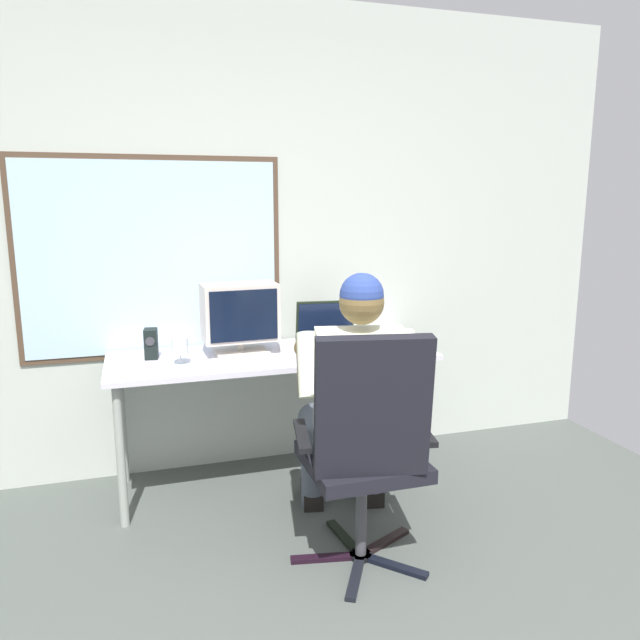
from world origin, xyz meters
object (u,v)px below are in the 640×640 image
(person_seated, at_px, (355,403))
(crt_monitor, at_px, (240,314))
(wine_glass, at_px, (180,347))
(desk_speaker, at_px, (151,344))
(office_chair, at_px, (367,440))
(coffee_mug, at_px, (388,342))
(desk, at_px, (273,365))
(laptop, at_px, (328,334))

(person_seated, relative_size, crt_monitor, 3.15)
(wine_glass, bearing_deg, desk_speaker, 128.12)
(person_seated, distance_m, wine_glass, 0.95)
(office_chair, distance_m, person_seated, 0.28)
(crt_monitor, height_order, wine_glass, crt_monitor)
(coffee_mug, bearing_deg, desk, 168.01)
(desk, height_order, wine_glass, wine_glass)
(office_chair, height_order, person_seated, person_seated)
(office_chair, relative_size, laptop, 2.87)
(coffee_mug, bearing_deg, person_seated, -125.67)
(desk, relative_size, desk_speaker, 11.02)
(crt_monitor, height_order, laptop, crt_monitor)
(crt_monitor, xyz_separation_m, desk_speaker, (-0.47, 0.04, -0.14))
(crt_monitor, distance_m, desk_speaker, 0.49)
(wine_glass, bearing_deg, office_chair, -51.66)
(crt_monitor, bearing_deg, office_chair, -70.75)
(person_seated, relative_size, wine_glass, 8.91)
(office_chair, xyz_separation_m, desk_speaker, (-0.82, 1.03, 0.23))
(wine_glass, distance_m, desk_speaker, 0.22)
(office_chair, xyz_separation_m, laptop, (0.16, 1.03, 0.21))
(wine_glass, xyz_separation_m, coffee_mug, (1.12, -0.04, -0.04))
(desk_speaker, bearing_deg, crt_monitor, -4.39)
(person_seated, xyz_separation_m, crt_monitor, (-0.39, 0.73, 0.30))
(desk_speaker, bearing_deg, coffee_mug, -9.62)
(office_chair, height_order, wine_glass, office_chair)
(office_chair, height_order, coffee_mug, office_chair)
(laptop, distance_m, wine_glass, 0.86)
(desk, distance_m, desk_speaker, 0.66)
(laptop, bearing_deg, desk, -167.49)
(laptop, xyz_separation_m, desk_speaker, (-0.98, 0.00, 0.01))
(wine_glass, height_order, desk_speaker, desk_speaker)
(crt_monitor, relative_size, wine_glass, 2.83)
(crt_monitor, bearing_deg, wine_glass, -157.29)
(laptop, xyz_separation_m, wine_glass, (-0.84, -0.17, 0.03))
(wine_glass, bearing_deg, coffee_mug, -1.97)
(office_chair, height_order, desk_speaker, office_chair)
(desk, height_order, desk_speaker, desk_speaker)
(desk, distance_m, office_chair, 0.97)
(crt_monitor, bearing_deg, desk, -15.05)
(coffee_mug, bearing_deg, desk_speaker, 170.38)
(laptop, height_order, desk_speaker, laptop)
(person_seated, height_order, laptop, person_seated)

